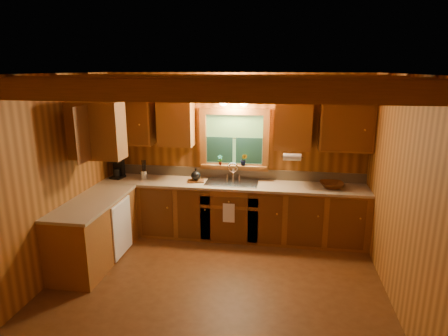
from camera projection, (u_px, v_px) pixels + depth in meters
name	position (u px, v px, depth m)	size (l,w,h in m)	color
room	(213.00, 189.00, 4.43)	(4.20, 4.20, 4.20)	#563014
ceiling_beams	(213.00, 84.00, 4.13)	(4.20, 2.54, 0.18)	brown
base_cabinets	(198.00, 216.00, 5.95)	(4.20, 2.22, 0.86)	brown
countertop	(198.00, 189.00, 5.84)	(4.20, 2.24, 0.04)	tan
backsplash	(234.00, 173.00, 6.32)	(4.20, 0.02, 0.16)	tan
dishwasher_panel	(122.00, 228.00, 5.52)	(0.02, 0.60, 0.80)	white
upper_cabinets	(193.00, 125.00, 5.74)	(4.19, 1.77, 0.78)	brown
window	(234.00, 141.00, 6.16)	(1.12, 0.08, 1.00)	brown
window_sill	(234.00, 166.00, 6.22)	(1.06, 0.14, 0.04)	brown
wall_sconce	(234.00, 102.00, 5.89)	(0.45, 0.21, 0.17)	black
paper_towel_roll	(292.00, 157.00, 5.74)	(0.11, 0.11, 0.27)	white
dish_towel	(229.00, 213.00, 5.84)	(0.18, 0.01, 0.30)	white
sink	(232.00, 186.00, 6.08)	(0.82, 0.48, 0.43)	silver
coffee_maker	(118.00, 168.00, 6.33)	(0.18, 0.23, 0.32)	black
utensil_crock	(144.00, 174.00, 6.27)	(0.11, 0.11, 0.32)	silver
cutting_board	(196.00, 181.00, 6.13)	(0.26, 0.18, 0.02)	#5B3113
teakettle	(196.00, 176.00, 6.11)	(0.15, 0.15, 0.19)	black
wicker_basket	(332.00, 185.00, 5.80)	(0.36, 0.36, 0.09)	#48230C
potted_plant_left	(220.00, 160.00, 6.19)	(0.09, 0.06, 0.17)	#5B3113
potted_plant_right	(244.00, 160.00, 6.14)	(0.11, 0.09, 0.20)	#5B3113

